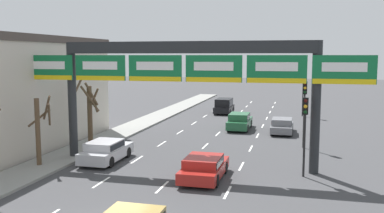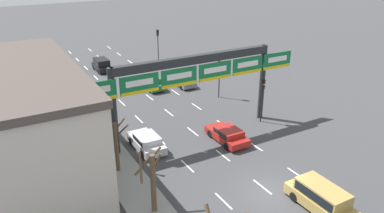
{
  "view_description": "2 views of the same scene",
  "coord_description": "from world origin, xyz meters",
  "px_view_note": "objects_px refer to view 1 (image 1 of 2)",
  "views": [
    {
      "loc": [
        6.49,
        -13.67,
        6.54
      ],
      "look_at": [
        0.14,
        11.56,
        3.42
      ],
      "focal_mm": 40.0,
      "sensor_mm": 36.0,
      "label": 1
    },
    {
      "loc": [
        -15.23,
        -15.88,
        15.49
      ],
      "look_at": [
        0.28,
        11.63,
        2.23
      ],
      "focal_mm": 35.0,
      "sensor_mm": 36.0,
      "label": 2
    }
  ],
  "objects_px": {
    "car_green": "(240,121)",
    "suv_black": "(224,105)",
    "traffic_light_mid_block": "(305,120)",
    "traffic_light_far_end": "(305,101)",
    "tree_bare_second": "(89,110)",
    "tree_bare_furthest": "(39,128)",
    "car_red": "(204,167)",
    "sign_gantry": "(185,70)",
    "traffic_light_near_gantry": "(303,84)",
    "car_grey": "(282,125)",
    "car_silver": "(106,150)"
  },
  "relations": [
    {
      "from": "car_grey",
      "to": "suv_black",
      "type": "xyz_separation_m",
      "value": [
        -6.85,
        10.9,
        0.25
      ]
    },
    {
      "from": "suv_black",
      "to": "traffic_light_near_gantry",
      "type": "distance_m",
      "value": 8.93
    },
    {
      "from": "sign_gantry",
      "to": "traffic_light_mid_block",
      "type": "xyz_separation_m",
      "value": [
        6.84,
        -0.78,
        -2.61
      ]
    },
    {
      "from": "traffic_light_mid_block",
      "to": "tree_bare_furthest",
      "type": "height_order",
      "value": "traffic_light_mid_block"
    },
    {
      "from": "car_grey",
      "to": "traffic_light_far_end",
      "type": "relative_size",
      "value": 0.89
    },
    {
      "from": "traffic_light_near_gantry",
      "to": "traffic_light_far_end",
      "type": "bearing_deg",
      "value": -90.04
    },
    {
      "from": "traffic_light_near_gantry",
      "to": "tree_bare_furthest",
      "type": "xyz_separation_m",
      "value": [
        -15.04,
        -25.48,
        -1.13
      ]
    },
    {
      "from": "car_green",
      "to": "tree_bare_second",
      "type": "xyz_separation_m",
      "value": [
        -9.27,
        -10.1,
        1.94
      ]
    },
    {
      "from": "car_green",
      "to": "car_silver",
      "type": "bearing_deg",
      "value": -115.25
    },
    {
      "from": "car_grey",
      "to": "tree_bare_furthest",
      "type": "distance_m",
      "value": 19.87
    },
    {
      "from": "car_red",
      "to": "traffic_light_mid_block",
      "type": "relative_size",
      "value": 1.02
    },
    {
      "from": "car_silver",
      "to": "car_red",
      "type": "bearing_deg",
      "value": -17.94
    },
    {
      "from": "sign_gantry",
      "to": "traffic_light_far_end",
      "type": "relative_size",
      "value": 4.39
    },
    {
      "from": "traffic_light_far_end",
      "to": "suv_black",
      "type": "bearing_deg",
      "value": 117.55
    },
    {
      "from": "car_silver",
      "to": "traffic_light_mid_block",
      "type": "distance_m",
      "value": 12.05
    },
    {
      "from": "sign_gantry",
      "to": "car_grey",
      "type": "distance_m",
      "value": 14.18
    },
    {
      "from": "suv_black",
      "to": "traffic_light_mid_block",
      "type": "relative_size",
      "value": 0.92
    },
    {
      "from": "traffic_light_mid_block",
      "to": "tree_bare_furthest",
      "type": "xyz_separation_m",
      "value": [
        -14.99,
        -1.65,
        -0.75
      ]
    },
    {
      "from": "car_green",
      "to": "traffic_light_mid_block",
      "type": "xyz_separation_m",
      "value": [
        5.4,
        -13.99,
        2.31
      ]
    },
    {
      "from": "traffic_light_mid_block",
      "to": "tree_bare_second",
      "type": "distance_m",
      "value": 15.18
    },
    {
      "from": "traffic_light_near_gantry",
      "to": "tree_bare_furthest",
      "type": "bearing_deg",
      "value": -120.56
    },
    {
      "from": "car_green",
      "to": "traffic_light_near_gantry",
      "type": "relative_size",
      "value": 0.92
    },
    {
      "from": "sign_gantry",
      "to": "car_grey",
      "type": "bearing_deg",
      "value": 67.05
    },
    {
      "from": "car_red",
      "to": "traffic_light_far_end",
      "type": "xyz_separation_m",
      "value": [
        5.16,
        9.26,
        2.69
      ]
    },
    {
      "from": "traffic_light_mid_block",
      "to": "car_red",
      "type": "bearing_deg",
      "value": -160.97
    },
    {
      "from": "traffic_light_mid_block",
      "to": "traffic_light_far_end",
      "type": "distance_m",
      "value": 7.5
    },
    {
      "from": "suv_black",
      "to": "traffic_light_far_end",
      "type": "xyz_separation_m",
      "value": [
        8.56,
        -16.4,
        2.43
      ]
    },
    {
      "from": "traffic_light_mid_block",
      "to": "traffic_light_far_end",
      "type": "xyz_separation_m",
      "value": [
        0.04,
        7.49,
        0.29
      ]
    },
    {
      "from": "traffic_light_far_end",
      "to": "car_red",
      "type": "bearing_deg",
      "value": -119.12
    },
    {
      "from": "traffic_light_near_gantry",
      "to": "traffic_light_far_end",
      "type": "relative_size",
      "value": 1.03
    },
    {
      "from": "tree_bare_second",
      "to": "tree_bare_furthest",
      "type": "xyz_separation_m",
      "value": [
        -0.32,
        -5.54,
        -0.38
      ]
    },
    {
      "from": "car_grey",
      "to": "car_red",
      "type": "height_order",
      "value": "car_grey"
    },
    {
      "from": "traffic_light_far_end",
      "to": "tree_bare_furthest",
      "type": "relative_size",
      "value": 1.15
    },
    {
      "from": "suv_black",
      "to": "sign_gantry",
      "type": "bearing_deg",
      "value": -85.85
    },
    {
      "from": "traffic_light_far_end",
      "to": "traffic_light_near_gantry",
      "type": "bearing_deg",
      "value": 89.96
    },
    {
      "from": "car_red",
      "to": "traffic_light_mid_block",
      "type": "bearing_deg",
      "value": 19.03
    },
    {
      "from": "car_silver",
      "to": "car_red",
      "type": "xyz_separation_m",
      "value": [
        6.69,
        -2.16,
        -0.04
      ]
    },
    {
      "from": "traffic_light_mid_block",
      "to": "tree_bare_furthest",
      "type": "relative_size",
      "value": 1.05
    },
    {
      "from": "suv_black",
      "to": "tree_bare_furthest",
      "type": "bearing_deg",
      "value": -104.22
    },
    {
      "from": "sign_gantry",
      "to": "car_silver",
      "type": "bearing_deg",
      "value": -175.6
    },
    {
      "from": "traffic_light_mid_block",
      "to": "traffic_light_far_end",
      "type": "height_order",
      "value": "traffic_light_far_end"
    },
    {
      "from": "suv_black",
      "to": "traffic_light_near_gantry",
      "type": "bearing_deg",
      "value": -0.46
    },
    {
      "from": "sign_gantry",
      "to": "car_red",
      "type": "bearing_deg",
      "value": -55.91
    },
    {
      "from": "suv_black",
      "to": "car_red",
      "type": "relative_size",
      "value": 0.9
    },
    {
      "from": "tree_bare_furthest",
      "to": "car_green",
      "type": "bearing_deg",
      "value": 58.46
    },
    {
      "from": "car_red",
      "to": "traffic_light_near_gantry",
      "type": "bearing_deg",
      "value": 78.59
    },
    {
      "from": "sign_gantry",
      "to": "traffic_light_near_gantry",
      "type": "bearing_deg",
      "value": 73.35
    },
    {
      "from": "traffic_light_near_gantry",
      "to": "traffic_light_mid_block",
      "type": "relative_size",
      "value": 1.13
    },
    {
      "from": "car_green",
      "to": "suv_black",
      "type": "bearing_deg",
      "value": 107.49
    },
    {
      "from": "tree_bare_furthest",
      "to": "car_red",
      "type": "bearing_deg",
      "value": -0.66
    }
  ]
}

